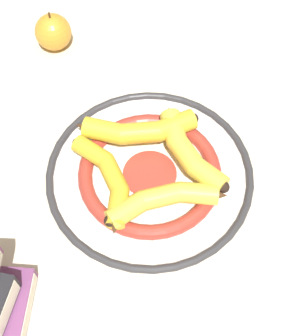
{
  "coord_description": "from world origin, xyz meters",
  "views": [
    {
      "loc": [
        -0.36,
        0.17,
        0.7
      ],
      "look_at": [
        0.01,
        0.0,
        0.04
      ],
      "focal_mm": 50.0,
      "sensor_mm": 36.0,
      "label": 1
    }
  ],
  "objects_px": {
    "banana_a": "(108,179)",
    "banana_d": "(164,199)",
    "apple": "(53,32)",
    "banana_c": "(188,151)",
    "decorative_bowl": "(149,175)",
    "banana_b": "(137,130)"
  },
  "relations": [
    {
      "from": "banana_a",
      "to": "banana_d",
      "type": "xyz_separation_m",
      "value": [
        -0.07,
        -0.07,
        0.0
      ]
    },
    {
      "from": "banana_a",
      "to": "banana_c",
      "type": "height_order",
      "value": "banana_c"
    },
    {
      "from": "banana_a",
      "to": "banana_c",
      "type": "distance_m",
      "value": 0.14
    },
    {
      "from": "banana_b",
      "to": "banana_d",
      "type": "bearing_deg",
      "value": -76.85
    },
    {
      "from": "decorative_bowl",
      "to": "apple",
      "type": "relative_size",
      "value": 4.09
    },
    {
      "from": "banana_c",
      "to": "apple",
      "type": "height_order",
      "value": "apple"
    },
    {
      "from": "banana_a",
      "to": "apple",
      "type": "height_order",
      "value": "apple"
    },
    {
      "from": "banana_a",
      "to": "banana_c",
      "type": "xyz_separation_m",
      "value": [
        -0.01,
        -0.14,
        0.0
      ]
    },
    {
      "from": "banana_b",
      "to": "banana_d",
      "type": "height_order",
      "value": "banana_b"
    },
    {
      "from": "decorative_bowl",
      "to": "apple",
      "type": "xyz_separation_m",
      "value": [
        0.38,
        0.04,
        0.02
      ]
    },
    {
      "from": "banana_a",
      "to": "apple",
      "type": "bearing_deg",
      "value": -4.47
    },
    {
      "from": "banana_a",
      "to": "banana_c",
      "type": "relative_size",
      "value": 1.0
    },
    {
      "from": "decorative_bowl",
      "to": "banana_b",
      "type": "bearing_deg",
      "value": -7.34
    },
    {
      "from": "banana_a",
      "to": "banana_d",
      "type": "height_order",
      "value": "banana_d"
    },
    {
      "from": "banana_d",
      "to": "apple",
      "type": "relative_size",
      "value": 2.33
    },
    {
      "from": "decorative_bowl",
      "to": "banana_a",
      "type": "relative_size",
      "value": 1.82
    },
    {
      "from": "banana_d",
      "to": "banana_a",
      "type": "bearing_deg",
      "value": -37.51
    },
    {
      "from": "decorative_bowl",
      "to": "banana_d",
      "type": "height_order",
      "value": "banana_d"
    },
    {
      "from": "banana_b",
      "to": "apple",
      "type": "height_order",
      "value": "apple"
    },
    {
      "from": "banana_a",
      "to": "banana_c",
      "type": "bearing_deg",
      "value": -92.45
    },
    {
      "from": "banana_d",
      "to": "banana_b",
      "type": "bearing_deg",
      "value": -86.5
    },
    {
      "from": "banana_d",
      "to": "apple",
      "type": "bearing_deg",
      "value": -75.63
    }
  ]
}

